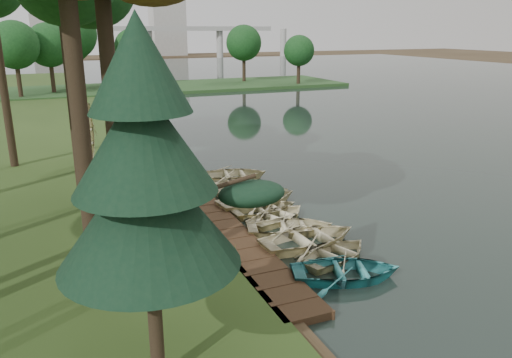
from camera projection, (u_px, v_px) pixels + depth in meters
name	position (u px, v px, depth m)	size (l,w,h in m)	color
ground	(252.00, 221.00, 21.54)	(300.00, 300.00, 0.00)	#3D2F1D
water	(450.00, 111.00, 50.38)	(130.00, 200.00, 0.05)	black
boardwalk	(217.00, 223.00, 20.89)	(1.60, 16.00, 0.30)	#372415
peninsula	(166.00, 87.00, 68.52)	(50.00, 14.00, 0.45)	#26471F
far_trees	(139.00, 41.00, 65.48)	(45.60, 5.60, 8.80)	black
bridge	(119.00, 32.00, 129.83)	(95.90, 4.00, 8.60)	#A5A5A0
building_a	(167.00, 25.00, 153.52)	(10.00, 8.00, 18.00)	#A5A5A0
building_b	(46.00, 36.00, 145.68)	(8.00, 8.00, 12.00)	#A5A5A0
rowboat_0	(346.00, 269.00, 16.31)	(2.58, 3.62, 0.75)	teal
rowboat_1	(336.00, 252.00, 17.69)	(2.20, 3.09, 0.64)	beige
rowboat_2	(310.00, 236.00, 18.82)	(2.82, 3.95, 0.82)	beige
rowboat_3	(290.00, 225.00, 19.95)	(2.50, 3.51, 0.73)	beige
rowboat_4	(278.00, 214.00, 21.27)	(2.22, 3.11, 0.64)	beige
rowboat_5	(265.00, 207.00, 22.11)	(2.23, 3.13, 0.65)	beige
rowboat_6	(258.00, 198.00, 23.07)	(2.84, 3.98, 0.82)	beige
rowboat_7	(253.00, 189.00, 24.43)	(2.53, 3.54, 0.73)	beige
rowboat_8	(234.00, 183.00, 25.52)	(2.36, 3.31, 0.68)	beige
rowboat_9	(232.00, 173.00, 27.03)	(2.75, 3.85, 0.80)	beige
stored_rowboat	(91.00, 159.00, 29.03)	(2.56, 3.59, 0.74)	beige
pine_tree	(145.00, 170.00, 9.93)	(3.80, 3.80, 8.01)	black
reeds_0	(227.00, 260.00, 16.19)	(0.60, 0.60, 0.92)	#3F661E
reeds_1	(138.00, 188.00, 23.15)	(0.60, 0.60, 1.11)	#3F661E
reeds_2	(174.00, 196.00, 22.14)	(0.60, 0.60, 1.08)	#3F661E
reeds_3	(173.00, 189.00, 23.34)	(0.60, 0.60, 0.95)	#3F661E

